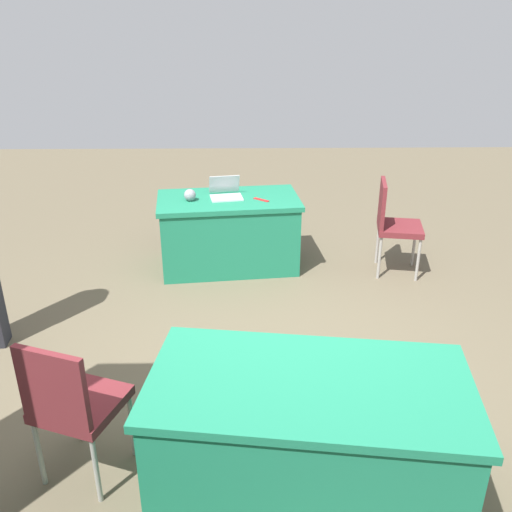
{
  "coord_description": "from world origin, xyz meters",
  "views": [
    {
      "loc": [
        0.23,
        3.53,
        2.58
      ],
      "look_at": [
        0.17,
        -0.16,
        0.9
      ],
      "focal_mm": 39.25,
      "sensor_mm": 36.0,
      "label": 1
    }
  ],
  "objects_px": {
    "table_mid_right": "(307,437)",
    "chair_near_front": "(72,401)",
    "laptop_silver": "(226,193)",
    "yarn_ball": "(190,195)",
    "chair_tucked_right": "(393,221)",
    "scissors_red": "(261,200)",
    "table_foreground": "(229,232)"
  },
  "relations": [
    {
      "from": "scissors_red",
      "to": "yarn_ball",
      "type": "bearing_deg",
      "value": -140.32
    },
    {
      "from": "laptop_silver",
      "to": "yarn_ball",
      "type": "distance_m",
      "value": 0.37
    },
    {
      "from": "chair_tucked_right",
      "to": "yarn_ball",
      "type": "xyz_separation_m",
      "value": [
        2.05,
        -0.09,
        0.26
      ]
    },
    {
      "from": "chair_tucked_right",
      "to": "yarn_ball",
      "type": "distance_m",
      "value": 2.07
    },
    {
      "from": "laptop_silver",
      "to": "chair_near_front",
      "type": "bearing_deg",
      "value": 65.45
    },
    {
      "from": "chair_tucked_right",
      "to": "laptop_silver",
      "type": "distance_m",
      "value": 1.73
    },
    {
      "from": "chair_tucked_right",
      "to": "scissors_red",
      "type": "relative_size",
      "value": 5.38
    },
    {
      "from": "table_foreground",
      "to": "scissors_red",
      "type": "height_order",
      "value": "scissors_red"
    },
    {
      "from": "laptop_silver",
      "to": "table_foreground",
      "type": "bearing_deg",
      "value": 117.31
    },
    {
      "from": "table_mid_right",
      "to": "chair_tucked_right",
      "type": "xyz_separation_m",
      "value": [
        -1.16,
        -2.87,
        0.18
      ]
    },
    {
      "from": "scissors_red",
      "to": "table_foreground",
      "type": "bearing_deg",
      "value": -152.43
    },
    {
      "from": "table_mid_right",
      "to": "chair_near_front",
      "type": "xyz_separation_m",
      "value": [
        1.31,
        -0.11,
        0.18
      ]
    },
    {
      "from": "scissors_red",
      "to": "laptop_silver",
      "type": "bearing_deg",
      "value": -156.55
    },
    {
      "from": "table_foreground",
      "to": "chair_near_front",
      "type": "relative_size",
      "value": 1.57
    },
    {
      "from": "table_mid_right",
      "to": "chair_near_front",
      "type": "distance_m",
      "value": 1.32
    },
    {
      "from": "chair_tucked_right",
      "to": "table_mid_right",
      "type": "bearing_deg",
      "value": -12.53
    },
    {
      "from": "table_mid_right",
      "to": "laptop_silver",
      "type": "height_order",
      "value": "laptop_silver"
    },
    {
      "from": "table_foreground",
      "to": "chair_near_front",
      "type": "height_order",
      "value": "chair_near_front"
    },
    {
      "from": "table_foreground",
      "to": "yarn_ball",
      "type": "distance_m",
      "value": 0.58
    },
    {
      "from": "chair_near_front",
      "to": "table_foreground",
      "type": "bearing_deg",
      "value": 95.11
    },
    {
      "from": "table_mid_right",
      "to": "yarn_ball",
      "type": "height_order",
      "value": "yarn_ball"
    },
    {
      "from": "table_mid_right",
      "to": "chair_near_front",
      "type": "relative_size",
      "value": 1.89
    },
    {
      "from": "chair_near_front",
      "to": "scissors_red",
      "type": "xyz_separation_m",
      "value": [
        -1.13,
        -2.86,
        0.2
      ]
    },
    {
      "from": "laptop_silver",
      "to": "yarn_ball",
      "type": "bearing_deg",
      "value": 6.69
    },
    {
      "from": "table_foreground",
      "to": "table_mid_right",
      "type": "xyz_separation_m",
      "value": [
        -0.52,
        3.04,
        -0.0
      ]
    },
    {
      "from": "chair_near_front",
      "to": "scissors_red",
      "type": "distance_m",
      "value": 3.08
    },
    {
      "from": "table_foreground",
      "to": "laptop_silver",
      "type": "xyz_separation_m",
      "value": [
        0.02,
        -0.03,
        0.42
      ]
    },
    {
      "from": "scissors_red",
      "to": "table_mid_right",
      "type": "bearing_deg",
      "value": -47.24
    },
    {
      "from": "chair_tucked_right",
      "to": "yarn_ball",
      "type": "relative_size",
      "value": 8.13
    },
    {
      "from": "chair_near_front",
      "to": "chair_tucked_right",
      "type": "relative_size",
      "value": 1.0
    },
    {
      "from": "chair_near_front",
      "to": "laptop_silver",
      "type": "relative_size",
      "value": 2.66
    },
    {
      "from": "table_foreground",
      "to": "yarn_ball",
      "type": "bearing_deg",
      "value": 11.06
    }
  ]
}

